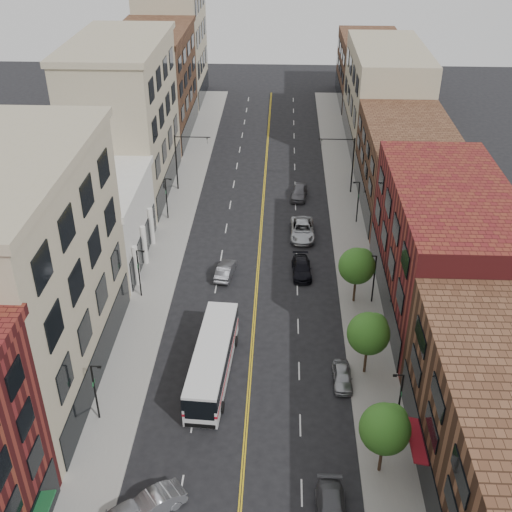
# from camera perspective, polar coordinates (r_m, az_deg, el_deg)

# --- Properties ---
(sidewalk_left) EXTENTS (4.00, 110.00, 0.15)m
(sidewalk_left) POSITION_cam_1_polar(r_m,az_deg,el_deg) (71.64, -7.66, 1.45)
(sidewalk_left) COLOR gray
(sidewalk_left) RESTS_ON ground
(sidewalk_right) EXTENTS (4.00, 110.00, 0.15)m
(sidewalk_right) POSITION_cam_1_polar(r_m,az_deg,el_deg) (71.03, 8.45, 1.10)
(sidewalk_right) COLOR gray
(sidewalk_right) RESTS_ON ground
(bldg_l_tanoffice) EXTENTS (10.00, 22.00, 18.00)m
(bldg_l_tanoffice) POSITION_cam_1_polar(r_m,az_deg,el_deg) (50.94, -20.09, -2.01)
(bldg_l_tanoffice) COLOR tan
(bldg_l_tanoffice) RESTS_ON ground
(bldg_l_white) EXTENTS (10.00, 14.00, 8.00)m
(bldg_l_white) POSITION_cam_1_polar(r_m,az_deg,el_deg) (67.95, -14.25, 2.75)
(bldg_l_white) COLOR silver
(bldg_l_white) RESTS_ON ground
(bldg_l_far_a) EXTENTS (10.00, 20.00, 18.00)m
(bldg_l_far_a) POSITION_cam_1_polar(r_m,az_deg,el_deg) (81.01, -11.62, 11.63)
(bldg_l_far_a) COLOR tan
(bldg_l_far_a) RESTS_ON ground
(bldg_l_far_b) EXTENTS (10.00, 20.00, 15.00)m
(bldg_l_far_b) POSITION_cam_1_polar(r_m,az_deg,el_deg) (100.05, -8.99, 14.71)
(bldg_l_far_b) COLOR #553422
(bldg_l_far_b) RESTS_ON ground
(bldg_l_far_c) EXTENTS (10.00, 16.00, 20.00)m
(bldg_l_far_c) POSITION_cam_1_polar(r_m,az_deg,el_deg) (116.59, -7.45, 18.43)
(bldg_l_far_c) COLOR tan
(bldg_l_far_c) RESTS_ON ground
(bldg_r_mid) EXTENTS (10.00, 22.00, 12.00)m
(bldg_r_mid) POSITION_cam_1_polar(r_m,az_deg,el_deg) (59.97, 16.43, 0.56)
(bldg_r_mid) COLOR maroon
(bldg_r_mid) RESTS_ON ground
(bldg_r_far_a) EXTENTS (10.00, 20.00, 10.00)m
(bldg_r_far_a) POSITION_cam_1_polar(r_m,az_deg,el_deg) (78.77, 13.23, 7.74)
(bldg_r_far_a) COLOR #553422
(bldg_r_far_a) RESTS_ON ground
(bldg_r_far_b) EXTENTS (10.00, 22.00, 14.00)m
(bldg_r_far_b) POSITION_cam_1_polar(r_m,az_deg,el_deg) (97.56, 11.42, 13.75)
(bldg_r_far_b) COLOR tan
(bldg_r_far_b) RESTS_ON ground
(bldg_r_far_c) EXTENTS (10.00, 18.00, 11.00)m
(bldg_r_far_c) POSITION_cam_1_polar(r_m,az_deg,el_deg) (117.01, 10.05, 16.00)
(bldg_r_far_c) COLOR #553422
(bldg_r_far_c) RESTS_ON ground
(tree_r_1) EXTENTS (3.40, 3.40, 5.59)m
(tree_r_1) POSITION_cam_1_polar(r_m,az_deg,el_deg) (44.03, 11.50, -14.69)
(tree_r_1) COLOR black
(tree_r_1) RESTS_ON sidewalk_right
(tree_r_2) EXTENTS (3.40, 3.40, 5.59)m
(tree_r_2) POSITION_cam_1_polar(r_m,az_deg,el_deg) (51.42, 10.06, -6.69)
(tree_r_2) COLOR black
(tree_r_2) RESTS_ON sidewalk_right
(tree_r_3) EXTENTS (3.40, 3.40, 5.59)m
(tree_r_3) POSITION_cam_1_polar(r_m,az_deg,el_deg) (59.57, 9.04, -0.78)
(tree_r_3) COLOR black
(tree_r_3) RESTS_ON sidewalk_right
(lamp_l_1) EXTENTS (0.81, 0.55, 5.05)m
(lamp_l_1) POSITION_cam_1_polar(r_m,az_deg,el_deg) (48.85, -14.09, -11.41)
(lamp_l_1) COLOR black
(lamp_l_1) RESTS_ON sidewalk_left
(lamp_l_2) EXTENTS (0.81, 0.55, 5.05)m
(lamp_l_2) POSITION_cam_1_polar(r_m,az_deg,el_deg) (61.12, -10.34, -1.30)
(lamp_l_2) COLOR black
(lamp_l_2) RESTS_ON sidewalk_left
(lamp_l_3) EXTENTS (0.81, 0.55, 5.05)m
(lamp_l_3) POSITION_cam_1_polar(r_m,az_deg,el_deg) (74.82, -7.93, 5.29)
(lamp_l_3) COLOR black
(lamp_l_3) RESTS_ON sidewalk_left
(lamp_r_1) EXTENTS (0.81, 0.55, 5.05)m
(lamp_r_1) POSITION_cam_1_polar(r_m,az_deg,el_deg) (47.86, 12.63, -12.25)
(lamp_r_1) COLOR black
(lamp_r_1) RESTS_ON sidewalk_right
(lamp_r_2) EXTENTS (0.81, 0.55, 5.05)m
(lamp_r_2) POSITION_cam_1_polar(r_m,az_deg,el_deg) (60.33, 10.43, -1.78)
(lamp_r_2) COLOR black
(lamp_r_2) RESTS_ON sidewalk_right
(lamp_r_3) EXTENTS (0.81, 0.55, 5.05)m
(lamp_r_3) POSITION_cam_1_polar(r_m,az_deg,el_deg) (74.17, 9.03, 4.96)
(lamp_r_3) COLOR black
(lamp_r_3) RESTS_ON sidewalk_right
(signal_mast_left) EXTENTS (4.49, 0.18, 7.20)m
(signal_mast_left) POSITION_cam_1_polar(r_m,az_deg,el_deg) (81.23, -6.62, 8.82)
(signal_mast_left) COLOR black
(signal_mast_left) RESTS_ON sidewalk_left
(signal_mast_right) EXTENTS (4.49, 0.18, 7.20)m
(signal_mast_right) POSITION_cam_1_polar(r_m,az_deg,el_deg) (80.67, 8.12, 8.56)
(signal_mast_right) COLOR black
(signal_mast_right) RESTS_ON sidewalk_right
(city_bus) EXTENTS (3.42, 12.09, 3.07)m
(city_bus) POSITION_cam_1_polar(r_m,az_deg,el_deg) (51.92, -3.88, -9.09)
(city_bus) COLOR silver
(city_bus) RESTS_ON ground
(car_angle_b) EXTENTS (4.52, 4.03, 1.49)m
(car_angle_b) POSITION_cam_1_polar(r_m,az_deg,el_deg) (44.09, -9.31, -21.01)
(car_angle_b) COLOR #A4A7AC
(car_angle_b) RESTS_ON ground
(car_parked_mid) EXTENTS (1.95, 4.80, 1.39)m
(car_parked_mid) POSITION_cam_1_polar(r_m,az_deg,el_deg) (43.61, 6.71, -21.63)
(car_parked_mid) COLOR #4F5054
(car_parked_mid) RESTS_ON ground
(car_parked_far) EXTENTS (1.53, 3.75, 1.27)m
(car_parked_far) POSITION_cam_1_polar(r_m,az_deg,el_deg) (52.39, 7.68, -10.57)
(car_parked_far) COLOR #9D9FA4
(car_parked_far) RESTS_ON ground
(car_lane_behind) EXTENTS (2.00, 4.37, 1.39)m
(car_lane_behind) POSITION_cam_1_polar(r_m,az_deg,el_deg) (64.52, -2.75, -1.27)
(car_lane_behind) COLOR #47484C
(car_lane_behind) RESTS_ON ground
(car_lane_a) EXTENTS (2.12, 4.75, 1.35)m
(car_lane_a) POSITION_cam_1_polar(r_m,az_deg,el_deg) (64.96, 4.07, -1.09)
(car_lane_a) COLOR black
(car_lane_a) RESTS_ON ground
(car_lane_b) EXTENTS (2.70, 5.78, 1.60)m
(car_lane_b) POSITION_cam_1_polar(r_m,az_deg,el_deg) (71.68, 4.14, 2.35)
(car_lane_b) COLOR #B5B9BD
(car_lane_b) RESTS_ON ground
(car_lane_c) EXTENTS (2.34, 4.70, 1.54)m
(car_lane_c) POSITION_cam_1_polar(r_m,az_deg,el_deg) (80.34, 3.86, 5.68)
(car_lane_c) COLOR #535258
(car_lane_c) RESTS_ON ground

